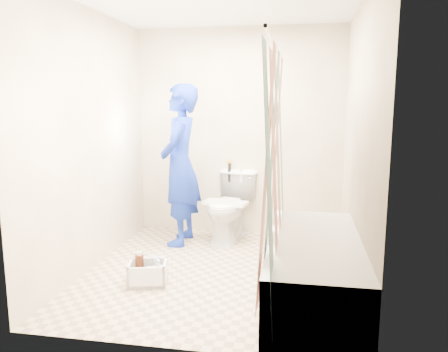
% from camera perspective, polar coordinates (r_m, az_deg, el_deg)
% --- Properties ---
extents(floor, '(2.60, 2.60, 0.00)m').
position_cam_1_polar(floor, '(4.13, -0.74, -12.45)').
color(floor, tan).
rests_on(floor, ground).
extents(wall_back, '(2.40, 0.02, 2.40)m').
position_cam_1_polar(wall_back, '(5.13, 1.98, 5.65)').
color(wall_back, beige).
rests_on(wall_back, ground).
extents(wall_front, '(2.40, 0.02, 2.40)m').
position_cam_1_polar(wall_front, '(2.59, -6.24, 1.73)').
color(wall_front, beige).
rests_on(wall_front, ground).
extents(wall_left, '(0.02, 2.60, 2.40)m').
position_cam_1_polar(wall_left, '(4.24, -16.96, 4.42)').
color(wall_left, beige).
rests_on(wall_left, ground).
extents(wall_right, '(0.02, 2.60, 2.40)m').
position_cam_1_polar(wall_right, '(3.81, 17.28, 3.86)').
color(wall_right, beige).
rests_on(wall_right, ground).
extents(bathtub, '(0.70, 1.75, 0.50)m').
position_cam_1_polar(bathtub, '(3.58, 11.68, -11.64)').
color(bathtub, white).
rests_on(bathtub, ground).
extents(curtain_rod, '(0.02, 1.90, 0.02)m').
position_cam_1_polar(curtain_rod, '(3.37, 6.83, 16.31)').
color(curtain_rod, silver).
rests_on(curtain_rod, wall_back).
extents(shower_curtain, '(0.06, 1.75, 1.80)m').
position_cam_1_polar(shower_curtain, '(3.39, 6.52, 0.49)').
color(shower_curtain, white).
rests_on(shower_curtain, curtain_rod).
extents(toilet, '(0.58, 0.84, 0.78)m').
position_cam_1_polar(toilet, '(4.96, 0.74, -3.97)').
color(toilet, white).
rests_on(toilet, ground).
extents(tank_lid, '(0.51, 0.30, 0.04)m').
position_cam_1_polar(tank_lid, '(4.83, 0.21, -3.52)').
color(tank_lid, white).
rests_on(tank_lid, toilet).
extents(tank_internals, '(0.19, 0.08, 0.25)m').
position_cam_1_polar(tank_internals, '(5.09, 1.13, 0.72)').
color(tank_internals, black).
rests_on(tank_internals, toilet).
extents(plumber, '(0.43, 0.65, 1.75)m').
position_cam_1_polar(plumber, '(4.78, -5.75, 1.40)').
color(plumber, navy).
rests_on(plumber, ground).
extents(cleaning_caddy, '(0.37, 0.32, 0.24)m').
position_cam_1_polar(cleaning_caddy, '(3.92, -9.79, -12.48)').
color(cleaning_caddy, silver).
rests_on(cleaning_caddy, ground).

